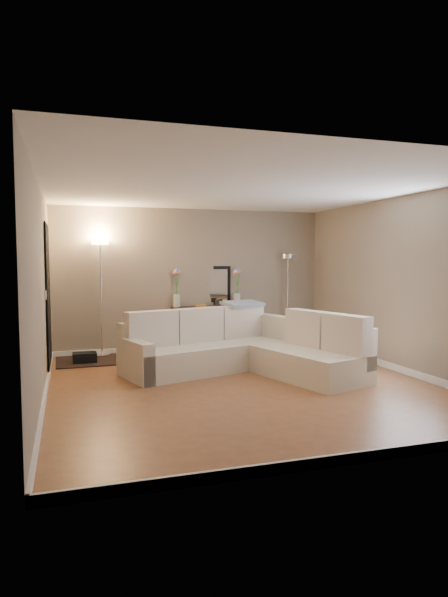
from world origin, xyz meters
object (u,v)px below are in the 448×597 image
object	(u,v)px
floor_lamp_lit	(101,274)
floor_lamp_unlit	(288,282)
sectional_sofa	(243,349)
console_table	(203,326)

from	to	relation	value
floor_lamp_lit	floor_lamp_unlit	distance (m)	3.49
sectional_sofa	console_table	distance (m)	1.88
floor_lamp_lit	floor_lamp_unlit	size ratio (longest dim) A/B	1.14
console_table	floor_lamp_lit	world-z (taller)	floor_lamp_lit
floor_lamp_unlit	floor_lamp_lit	bearing A→B (deg)	179.16
floor_lamp_lit	floor_lamp_unlit	bearing A→B (deg)	-0.84
console_table	floor_lamp_unlit	size ratio (longest dim) A/B	0.76
sectional_sofa	floor_lamp_unlit	distance (m)	2.56
console_table	floor_lamp_lit	xyz separation A→B (m)	(-1.82, -0.01, 0.97)
floor_lamp_lit	console_table	bearing A→B (deg)	0.37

